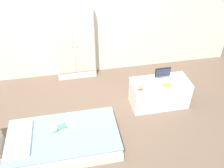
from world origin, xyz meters
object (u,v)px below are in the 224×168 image
at_px(wardrobe, 74,44).
at_px(tv_stand, 159,93).
at_px(doll, 59,128).
at_px(rocking_horse_toy, 141,87).
at_px(bed, 64,140).
at_px(tv_monitor, 163,73).
at_px(book_orange, 168,85).

xyz_separation_m(wardrobe, tv_stand, (1.34, -1.13, -0.50)).
relative_size(doll, wardrobe, 0.26).
relative_size(tv_stand, rocking_horse_toy, 7.44).
relative_size(doll, tv_stand, 0.40).
height_order(bed, rocking_horse_toy, rocking_horse_toy).
xyz_separation_m(wardrobe, tv_monitor, (1.38, -1.06, -0.13)).
height_order(tv_stand, rocking_horse_toy, rocking_horse_toy).
bearing_deg(tv_stand, bed, -159.68).
bearing_deg(doll, tv_monitor, 18.88).
distance_m(wardrobe, tv_stand, 1.83).
xyz_separation_m(tv_stand, book_orange, (0.07, -0.10, 0.25)).
distance_m(doll, tv_stand, 1.79).
bearing_deg(book_orange, wardrobe, 138.79).
bearing_deg(doll, bed, -61.91).
bearing_deg(wardrobe, tv_stand, -40.23).
height_order(doll, rocking_horse_toy, rocking_horse_toy).
relative_size(doll, tv_monitor, 1.48).
bearing_deg(book_orange, tv_monitor, 99.72).
bearing_deg(rocking_horse_toy, tv_stand, 20.31).
xyz_separation_m(bed, tv_monitor, (1.71, 0.69, 0.49)).
bearing_deg(wardrobe, rocking_horse_toy, -53.40).
relative_size(tv_monitor, rocking_horse_toy, 2.02).
distance_m(wardrobe, book_orange, 1.90).
bearing_deg(wardrobe, bed, -100.42).
relative_size(tv_stand, tv_monitor, 3.69).
xyz_separation_m(wardrobe, book_orange, (1.41, -1.24, -0.25)).
distance_m(bed, tv_monitor, 1.90).
bearing_deg(bed, tv_monitor, 22.16).
relative_size(tv_stand, book_orange, 6.31).
distance_m(doll, book_orange, 1.85).
distance_m(wardrobe, tv_monitor, 1.75).
relative_size(bed, book_orange, 10.27).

